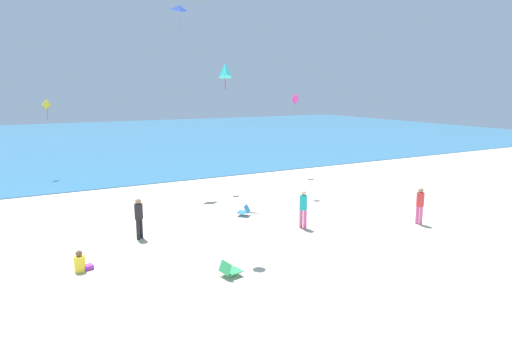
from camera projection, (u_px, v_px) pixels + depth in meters
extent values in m
plane|color=beige|center=(213.00, 228.00, 19.48)|extent=(120.00, 120.00, 0.00)
cube|color=teal|center=(92.00, 139.00, 54.49)|extent=(120.00, 60.00, 0.05)
cube|color=#2D9956|center=(232.00, 271.00, 14.41)|extent=(0.64, 0.66, 0.03)
cube|color=#2D9956|center=(225.00, 268.00, 14.20)|extent=(0.28, 0.59, 0.38)
cylinder|color=#B7B7BC|center=(231.00, 269.00, 14.75)|extent=(0.02, 0.02, 0.18)
cylinder|color=#B7B7BC|center=(241.00, 275.00, 14.31)|extent=(0.02, 0.02, 0.18)
cube|color=#2370B2|center=(242.00, 212.00, 21.29)|extent=(0.71, 0.71, 0.03)
cube|color=#2370B2|center=(247.00, 209.00, 21.19)|extent=(0.52, 0.54, 0.37)
cylinder|color=#B7B7BC|center=(238.00, 215.00, 21.09)|extent=(0.02, 0.02, 0.19)
cylinder|color=#B7B7BC|center=(241.00, 212.00, 21.60)|extent=(0.02, 0.02, 0.19)
cylinder|color=black|center=(141.00, 228.00, 18.04)|extent=(0.15, 0.15, 0.87)
cylinder|color=black|center=(138.00, 229.00, 17.87)|extent=(0.15, 0.15, 0.87)
cylinder|color=black|center=(139.00, 211.00, 17.81)|extent=(0.49, 0.49, 0.65)
sphere|color=#A87A5B|center=(138.00, 201.00, 17.73)|extent=(0.24, 0.24, 0.24)
cylinder|color=#D8599E|center=(301.00, 219.00, 19.37)|extent=(0.15, 0.15, 0.88)
cylinder|color=#D8599E|center=(305.00, 219.00, 19.28)|extent=(0.15, 0.15, 0.88)
cylinder|color=#19ADB2|center=(303.00, 202.00, 19.18)|extent=(0.49, 0.49, 0.66)
sphere|color=beige|center=(304.00, 193.00, 19.10)|extent=(0.24, 0.24, 0.24)
cylinder|color=yellow|center=(80.00, 264.00, 14.72)|extent=(0.44, 0.44, 0.56)
sphere|color=brown|center=(79.00, 253.00, 14.65)|extent=(0.22, 0.22, 0.22)
cube|color=purple|center=(87.00, 268.00, 14.90)|extent=(0.46, 0.36, 0.16)
cylinder|color=#D8599E|center=(421.00, 216.00, 19.81)|extent=(0.15, 0.15, 0.87)
cylinder|color=#D8599E|center=(417.00, 215.00, 19.97)|extent=(0.15, 0.15, 0.87)
cylinder|color=red|center=(420.00, 199.00, 19.75)|extent=(0.38, 0.38, 0.65)
sphere|color=#A87A5B|center=(421.00, 190.00, 19.67)|extent=(0.24, 0.24, 0.24)
pyramid|color=blue|center=(179.00, 8.00, 24.96)|extent=(0.90, 0.74, 0.47)
cylinder|color=#DB3DA8|center=(180.00, 24.00, 25.17)|extent=(0.04, 0.07, 0.74)
cube|color=#DB3DA8|center=(295.00, 99.00, 30.64)|extent=(0.81, 0.20, 0.82)
cylinder|color=green|center=(295.00, 106.00, 30.73)|extent=(0.04, 0.05, 0.42)
cone|color=#1EADAD|center=(225.00, 70.00, 15.76)|extent=(0.64, 0.71, 0.66)
cylinder|color=red|center=(225.00, 83.00, 15.85)|extent=(0.06, 0.10, 0.49)
cube|color=yellow|center=(46.00, 105.00, 29.76)|extent=(0.61, 0.49, 0.74)
cylinder|color=purple|center=(47.00, 114.00, 29.89)|extent=(0.11, 0.16, 0.80)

